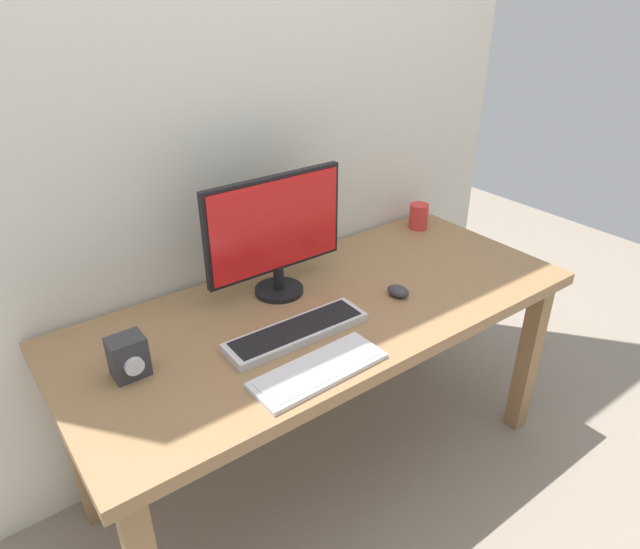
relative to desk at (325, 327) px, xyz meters
name	(u,v)px	position (x,y,z in m)	size (l,w,h in m)	color
ground_plane	(325,464)	(0.00, 0.00, -0.64)	(6.00, 6.00, 0.00)	gray
wall_back	(248,41)	(0.00, 0.41, 0.86)	(2.38, 0.04, 3.00)	silver
desk	(325,327)	(0.00, 0.00, 0.00)	(1.71, 0.74, 0.73)	#936D47
monitor	(275,231)	(-0.08, 0.17, 0.31)	(0.50, 0.17, 0.41)	black
keyboard_primary	(297,332)	(-0.18, -0.09, 0.10)	(0.45, 0.13, 0.03)	silver
keyboard_secondary	(319,370)	(-0.23, -0.27, 0.10)	(0.39, 0.15, 0.02)	silver
mouse	(398,291)	(0.23, -0.10, 0.10)	(0.06, 0.08, 0.04)	#333338
audio_controller	(128,357)	(-0.64, 0.03, 0.15)	(0.09, 0.09, 0.12)	#333338
coffee_mug	(419,216)	(0.70, 0.27, 0.14)	(0.08, 0.08, 0.11)	red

